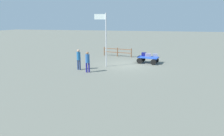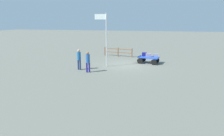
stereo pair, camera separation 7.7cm
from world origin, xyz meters
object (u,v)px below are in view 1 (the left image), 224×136
suitcase_grey (144,54)px  suitcase_navy (148,55)px  flagpole (105,35)px  worker_trailing (79,58)px  luggage_cart (148,59)px  worker_lead (88,61)px  suitcase_dark (155,55)px

suitcase_grey → suitcase_navy: 0.49m
suitcase_navy → flagpole: flagpole is taller
suitcase_grey → flagpole: size_ratio=0.10×
suitcase_navy → worker_trailing: worker_trailing is taller
suitcase_grey → worker_trailing: (5.16, 4.33, 0.19)m
suitcase_navy → worker_trailing: 6.94m
flagpole → luggage_cart: bearing=-149.2°
luggage_cart → flagpole: (3.74, 2.23, 2.37)m
luggage_cart → suitcase_navy: size_ratio=3.74×
suitcase_navy → worker_lead: 6.58m
suitcase_dark → worker_trailing: worker_trailing is taller
worker_trailing → flagpole: 3.10m
suitcase_grey → worker_lead: bearing=50.2°
luggage_cart → worker_trailing: worker_trailing is taller
suitcase_grey → flagpole: 4.68m
suitcase_dark → flagpole: 5.54m
luggage_cart → worker_trailing: bearing=35.3°
flagpole → suitcase_grey: bearing=-141.9°
suitcase_dark → flagpole: flagpole is taller
flagpole → worker_lead: bearing=71.1°
worker_trailing → luggage_cart: bearing=-144.7°
suitcase_grey → worker_trailing: bearing=40.0°
luggage_cart → flagpole: size_ratio=0.45×
suitcase_dark → suitcase_grey: 1.10m
luggage_cart → suitcase_grey: bearing=-42.8°
worker_lead → worker_trailing: worker_trailing is taller
suitcase_dark → suitcase_navy: suitcase_navy is taller
suitcase_navy → luggage_cart: bearing=84.4°
suitcase_dark → suitcase_navy: (0.67, 0.24, 0.01)m
suitcase_grey → worker_trailing: 6.74m
suitcase_navy → flagpole: size_ratio=0.12×
luggage_cart → worker_lead: (4.55, 4.58, 0.51)m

